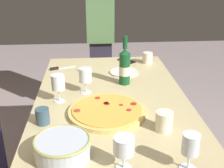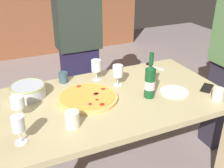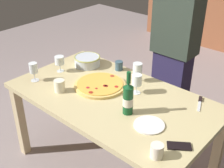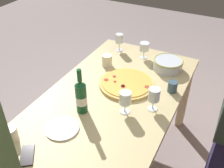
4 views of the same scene
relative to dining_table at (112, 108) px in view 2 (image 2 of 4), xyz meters
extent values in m
cube|color=tan|center=(0.00, 0.00, 0.07)|extent=(1.60, 0.90, 0.04)
cube|color=tan|center=(-0.74, 0.40, -0.30)|extent=(0.07, 0.07, 0.71)
cube|color=tan|center=(0.74, 0.40, -0.30)|extent=(0.07, 0.07, 0.71)
cylinder|color=#E5BB64|center=(-0.17, 0.04, 0.10)|extent=(0.42, 0.42, 0.02)
cylinder|color=gold|center=(-0.17, 0.04, 0.12)|extent=(0.37, 0.37, 0.01)
cylinder|color=#AB2924|center=(-0.10, 0.04, 0.12)|extent=(0.03, 0.03, 0.00)
cylinder|color=#A62818|center=(-0.12, -0.11, 0.12)|extent=(0.03, 0.03, 0.00)
cylinder|color=#B1282D|center=(-0.19, -0.08, 0.12)|extent=(0.03, 0.03, 0.00)
cylinder|color=#A63E26|center=(-0.17, 0.20, 0.12)|extent=(0.04, 0.04, 0.00)
cylinder|color=#A22A1F|center=(-0.11, 0.04, 0.12)|extent=(0.03, 0.03, 0.00)
cylinder|color=#B02E24|center=(-0.13, -0.04, 0.12)|extent=(0.02, 0.02, 0.00)
cylinder|color=#B0281F|center=(-0.03, 0.09, 0.12)|extent=(0.03, 0.03, 0.00)
cylinder|color=silver|center=(-0.52, 0.25, 0.14)|extent=(0.24, 0.24, 0.08)
torus|color=#A1A75B|center=(-0.52, 0.25, 0.17)|extent=(0.24, 0.24, 0.01)
cylinder|color=#124B23|center=(0.24, -0.10, 0.20)|extent=(0.07, 0.07, 0.21)
cone|color=#124B23|center=(0.24, -0.10, 0.31)|extent=(0.07, 0.07, 0.03)
cylinder|color=#124B23|center=(0.24, -0.10, 0.37)|extent=(0.03, 0.03, 0.08)
cylinder|color=silver|center=(0.24, -0.10, 0.19)|extent=(0.07, 0.07, 0.06)
cylinder|color=white|center=(0.01, 0.31, 0.09)|extent=(0.07, 0.07, 0.00)
cylinder|color=white|center=(0.01, 0.31, 0.13)|extent=(0.01, 0.01, 0.07)
cylinder|color=white|center=(0.01, 0.31, 0.21)|extent=(0.08, 0.08, 0.09)
cylinder|color=white|center=(-0.64, -0.25, 0.09)|extent=(0.07, 0.07, 0.00)
cylinder|color=white|center=(-0.64, -0.25, 0.13)|extent=(0.01, 0.01, 0.07)
cylinder|color=white|center=(-0.64, -0.25, 0.21)|extent=(0.07, 0.07, 0.08)
cylinder|color=maroon|center=(-0.64, -0.25, 0.19)|extent=(0.06, 0.06, 0.04)
cylinder|color=white|center=(0.12, 0.15, 0.09)|extent=(0.07, 0.07, 0.00)
cylinder|color=white|center=(0.12, 0.15, 0.13)|extent=(0.01, 0.01, 0.07)
cylinder|color=white|center=(0.12, 0.15, 0.21)|extent=(0.08, 0.08, 0.09)
cylinder|color=maroon|center=(0.12, 0.15, 0.19)|extent=(0.07, 0.07, 0.04)
cylinder|color=white|center=(-0.61, 0.00, 0.09)|extent=(0.06, 0.06, 0.00)
cylinder|color=white|center=(-0.61, 0.00, 0.13)|extent=(0.01, 0.01, 0.07)
cylinder|color=white|center=(-0.61, 0.00, 0.20)|extent=(0.08, 0.08, 0.07)
cylinder|color=maroon|center=(-0.61, 0.00, 0.18)|extent=(0.07, 0.07, 0.03)
cylinder|color=silver|center=(0.63, -0.33, 0.14)|extent=(0.08, 0.08, 0.09)
cylinder|color=#395564|center=(-0.24, 0.37, 0.13)|extent=(0.07, 0.07, 0.08)
cylinder|color=white|center=(-0.35, -0.22, 0.14)|extent=(0.08, 0.08, 0.10)
cylinder|color=white|center=(0.43, -0.12, 0.10)|extent=(0.21, 0.21, 0.01)
cube|color=black|center=(0.69, -0.17, 0.10)|extent=(0.16, 0.14, 0.01)
cube|color=silver|center=(0.57, 0.31, 0.10)|extent=(0.07, 0.14, 0.01)
cube|color=black|center=(0.54, 0.39, 0.10)|extent=(0.05, 0.07, 0.02)
cube|color=#221D3D|center=(0.03, 0.83, -0.23)|extent=(0.33, 0.20, 0.85)
cube|color=#2A342C|center=(0.03, 0.83, 0.51)|extent=(0.39, 0.24, 0.64)
camera|label=1|loc=(-1.55, 0.12, 0.86)|focal=47.22mm
camera|label=2|loc=(-0.67, -1.50, 1.00)|focal=43.48mm
camera|label=3|loc=(1.29, -1.45, 1.29)|focal=47.55mm
camera|label=4|loc=(1.30, 0.66, 1.23)|focal=41.59mm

